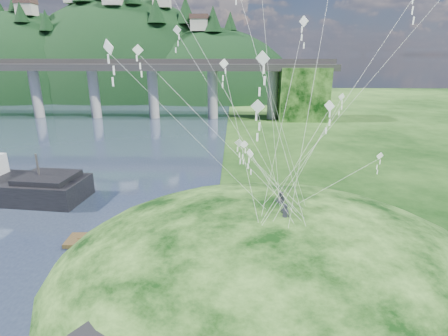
{
  "coord_description": "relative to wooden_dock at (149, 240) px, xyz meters",
  "views": [
    {
      "loc": [
        4.89,
        -21.62,
        15.97
      ],
      "look_at": [
        4.0,
        6.0,
        7.0
      ],
      "focal_mm": 28.0,
      "sensor_mm": 36.0,
      "label": 1
    }
  ],
  "objects": [
    {
      "name": "ground",
      "position": [
        2.58,
        -5.44,
        -0.45
      ],
      "size": [
        320.0,
        320.0,
        0.0
      ],
      "primitive_type": "plane",
      "color": "black",
      "rests_on": "ground"
    },
    {
      "name": "grass_hill",
      "position": [
        10.58,
        -3.44,
        -1.95
      ],
      "size": [
        36.0,
        32.0,
        13.0
      ],
      "color": "black",
      "rests_on": "ground"
    },
    {
      "name": "bridge",
      "position": [
        -23.88,
        64.62,
        9.25
      ],
      "size": [
        160.0,
        11.0,
        15.0
      ],
      "color": "#2D2B2B",
      "rests_on": "ground"
    },
    {
      "name": "far_ridge",
      "position": [
        -41.0,
        116.73,
        -7.89
      ],
      "size": [
        153.0,
        70.0,
        94.5
      ],
      "color": "black",
      "rests_on": "ground"
    },
    {
      "name": "wooden_dock",
      "position": [
        0.0,
        0.0,
        0.0
      ],
      "size": [
        14.44,
        2.93,
        1.03
      ],
      "color": "#3B2C18",
      "rests_on": "ground"
    },
    {
      "name": "kite_flyers",
      "position": [
        11.08,
        -2.7,
        5.44
      ],
      "size": [
        1.05,
        3.46,
        2.01
      ],
      "color": "#242530",
      "rests_on": "ground"
    },
    {
      "name": "kite_swarm",
      "position": [
        9.6,
        -0.62,
        15.48
      ],
      "size": [
        21.31,
        15.59,
        17.57
      ],
      "color": "white",
      "rests_on": "ground"
    }
  ]
}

